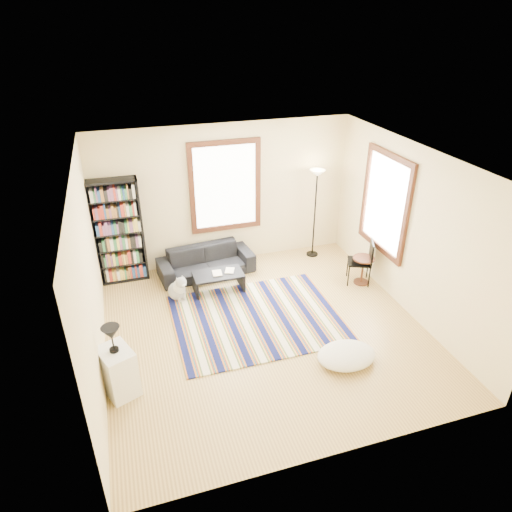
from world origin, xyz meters
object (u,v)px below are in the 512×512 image
object	(u,v)px
coffee_table	(218,282)
folding_chair	(359,262)
bookshelf	(118,232)
floor_lamp	(315,214)
white_cabinet	(118,371)
dog	(176,286)
sofa	(206,261)
floor_cushion	(346,355)
side_table	(362,270)

from	to	relation	value
coffee_table	folding_chair	distance (m)	2.66
bookshelf	coffee_table	xyz separation A→B (m)	(1.63, -0.94, -0.82)
floor_lamp	coffee_table	bearing A→B (deg)	-160.83
floor_lamp	folding_chair	bearing A→B (deg)	-73.22
floor_lamp	folding_chair	distance (m)	1.41
floor_lamp	white_cabinet	size ratio (longest dim) A/B	2.66
bookshelf	dog	xyz separation A→B (m)	(0.86, -0.98, -0.75)
sofa	white_cabinet	size ratio (longest dim) A/B	2.62
sofa	floor_cushion	distance (m)	3.45
side_table	dog	xyz separation A→B (m)	(-3.42, 0.52, -0.02)
folding_chair	dog	distance (m)	3.41
floor_lamp	white_cabinet	xyz separation A→B (m)	(-4.07, -2.86, -0.58)
white_cabinet	bookshelf	bearing A→B (deg)	63.85
bookshelf	white_cabinet	xyz separation A→B (m)	(-0.22, -3.03, -0.65)
floor_cushion	white_cabinet	world-z (taller)	white_cabinet
folding_chair	white_cabinet	distance (m)	4.73
floor_cushion	dog	size ratio (longest dim) A/B	1.79
bookshelf	coffee_table	size ratio (longest dim) A/B	2.22
bookshelf	dog	bearing A→B (deg)	-48.69
floor_cushion	floor_lamp	distance (m)	3.45
side_table	dog	bearing A→B (deg)	171.39
floor_lamp	white_cabinet	bearing A→B (deg)	-144.88
floor_lamp	bookshelf	bearing A→B (deg)	177.47
sofa	bookshelf	distance (m)	1.73
bookshelf	coffee_table	distance (m)	2.05
floor_cushion	dog	distance (m)	3.22
floor_lamp	dog	distance (m)	3.17
floor_cushion	side_table	size ratio (longest dim) A/B	1.65
sofa	floor_lamp	bearing A→B (deg)	-3.73
coffee_table	dog	distance (m)	0.78
side_table	white_cabinet	world-z (taller)	white_cabinet
sofa	floor_cushion	size ratio (longest dim) A/B	2.06
floor_cushion	bookshelf	bearing A→B (deg)	131.16
folding_chair	dog	bearing A→B (deg)	-163.09
coffee_table	floor_lamp	distance (m)	2.46
floor_lamp	side_table	bearing A→B (deg)	-71.95
coffee_table	floor_lamp	bearing A→B (deg)	19.17
sofa	bookshelf	world-z (taller)	bookshelf
floor_lamp	dog	size ratio (longest dim) A/B	3.74
folding_chair	dog	xyz separation A→B (m)	(-3.37, 0.46, -0.18)
bookshelf	dog	size ratio (longest dim) A/B	4.03
coffee_table	white_cabinet	world-z (taller)	white_cabinet
bookshelf	floor_cushion	size ratio (longest dim) A/B	2.25
floor_lamp	dog	world-z (taller)	floor_lamp
dog	floor_cushion	bearing A→B (deg)	-73.73
side_table	white_cabinet	xyz separation A→B (m)	(-4.50, -1.54, 0.08)
floor_lamp	side_table	xyz separation A→B (m)	(0.43, -1.33, -0.66)
folding_chair	sofa	bearing A→B (deg)	-178.82
bookshelf	floor_lamp	xyz separation A→B (m)	(3.85, -0.17, -0.07)
side_table	white_cabinet	distance (m)	4.76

